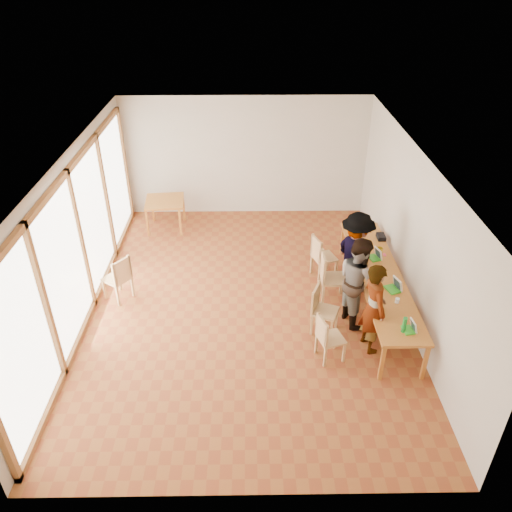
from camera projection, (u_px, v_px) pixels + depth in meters
The scene contains 25 objects.
ground at pixel (246, 304), 9.73m from camera, with size 8.00×8.00×0.00m, color brown.
wall_back at pixel (246, 157), 12.33m from camera, with size 6.00×0.10×3.00m, color beige.
wall_front at pixel (243, 415), 5.54m from camera, with size 6.00×0.10×3.00m, color beige.
wall_right at pixel (411, 236), 8.97m from camera, with size 0.10×8.00×3.00m, color beige.
window_wall at pixel (79, 238), 8.90m from camera, with size 0.10×8.00×3.00m, color white.
ceiling at pixel (244, 156), 8.13m from camera, with size 6.00×8.00×0.04m, color white.
communal_table at pixel (379, 275), 9.32m from camera, with size 0.80×4.00×0.75m.
side_table at pixel (165, 203), 11.99m from camera, with size 0.90×0.90×0.75m.
chair_near at pixel (326, 334), 8.16m from camera, with size 0.50×0.50×0.46m.
chair_mid at pixel (320, 305), 8.78m from camera, with size 0.56×0.56×0.49m.
chair_far at pixel (328, 273), 9.52m from camera, with size 0.48×0.48×0.55m.
chair_empty at pixel (320, 253), 10.22m from camera, with size 0.56×0.56×0.50m.
chair_spare at pixel (119, 275), 9.55m from camera, with size 0.62×0.62×0.51m.
person_near at pixel (373, 308), 8.25m from camera, with size 0.61×0.40×1.68m, color gray.
person_mid at pixel (358, 281), 8.89m from camera, with size 0.83×0.65×1.72m, color gray.
person_far at pixel (355, 254), 9.61m from camera, with size 1.13×0.65×1.75m, color gray.
laptop_near at pixel (411, 328), 7.88m from camera, with size 0.22×0.24×0.19m.
laptop_mid at pixel (395, 287), 8.81m from camera, with size 0.31×0.32×0.23m.
laptop_far at pixel (376, 256), 9.70m from camera, with size 0.29×0.30×0.21m.
yellow_mug at pixel (379, 250), 9.88m from camera, with size 0.14×0.14×0.11m, color gold.
green_bottle at pixel (404, 325), 7.80m from camera, with size 0.07×0.07×0.28m, color #167727.
clear_glass at pixel (397, 301), 8.49m from camera, with size 0.07×0.07×0.09m, color silver.
condiment_cup at pixel (356, 228), 10.73m from camera, with size 0.08×0.08×0.06m, color white.
pink_phone at pixel (385, 255), 9.83m from camera, with size 0.05×0.10×0.01m, color #F13B6E.
black_pouch at pixel (381, 237), 10.36m from camera, with size 0.16×0.26×0.09m, color black.
Camera 1 is at (0.09, -7.77, 5.92)m, focal length 35.00 mm.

